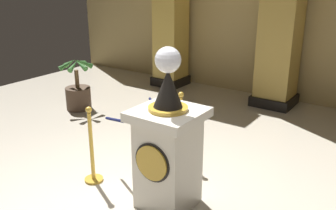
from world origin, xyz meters
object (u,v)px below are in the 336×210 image
Objects in this scene: stanchion_far at (92,156)px; potted_palm_left at (78,93)px; stanchion_near at (180,136)px; pedestal_clock at (168,147)px.

potted_palm_left is (-2.24, 1.79, -0.02)m from stanchion_far.
stanchion_near is 0.97× the size of potted_palm_left.
potted_palm_left reaches higher than stanchion_near.
stanchion_near is (-0.50, 1.03, -0.38)m from pedestal_clock.
stanchion_far is 2.86m from potted_palm_left.
stanchion_far is at bearing -38.60° from potted_palm_left.
stanchion_near is 2.90m from potted_palm_left.
pedestal_clock is 1.16m from stanchion_far.
stanchion_far is (-1.09, -0.12, -0.38)m from pedestal_clock.
pedestal_clock reaches higher than stanchion_far.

